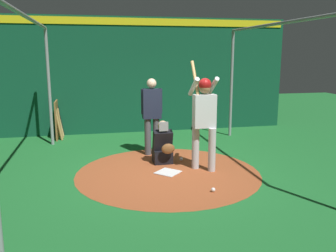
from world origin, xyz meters
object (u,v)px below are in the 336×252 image
object	(u,v)px
baseball_1	(181,159)
catcher	(163,147)
batter	(204,114)
home_plate	(168,172)
umpire	(152,112)
bat_rack	(58,120)
baseball_0	(213,190)

from	to	relation	value
baseball_1	catcher	bearing A→B (deg)	-82.42
batter	catcher	size ratio (longest dim) A/B	2.34
home_plate	umpire	xyz separation A→B (m)	(-1.38, -0.08, 0.99)
catcher	bat_rack	world-z (taller)	bat_rack
home_plate	bat_rack	size ratio (longest dim) A/B	0.36
umpire	baseball_1	bearing A→B (deg)	38.93
umpire	baseball_1	xyz separation A→B (m)	(0.66, 0.53, -0.96)
catcher	umpire	world-z (taller)	umpire
batter	baseball_0	bearing A→B (deg)	-9.58
catcher	baseball_1	distance (m)	0.53
baseball_0	bat_rack	bearing A→B (deg)	-149.47
home_plate	batter	xyz separation A→B (m)	(-0.06, 0.74, 1.13)
batter	umpire	bearing A→B (deg)	-148.09
home_plate	bat_rack	distance (m)	4.46
bat_rack	baseball_0	xyz separation A→B (m)	(4.91, 2.89, -0.45)
umpire	baseball_1	distance (m)	1.28
umpire	baseball_1	world-z (taller)	umpire
batter	catcher	xyz separation A→B (m)	(-0.60, -0.71, -0.78)
batter	baseball_0	world-z (taller)	batter
home_plate	bat_rack	xyz separation A→B (m)	(-3.76, -2.36, 0.48)
catcher	baseball_0	world-z (taller)	catcher
catcher	umpire	distance (m)	0.97
batter	bat_rack	bearing A→B (deg)	-140.07
umpire	baseball_0	xyz separation A→B (m)	(2.53, 0.62, -0.96)
batter	bat_rack	xyz separation A→B (m)	(-3.70, -3.10, -0.65)
umpire	batter	bearing A→B (deg)	31.91
home_plate	catcher	distance (m)	0.75
baseball_1	bat_rack	bearing A→B (deg)	-137.27
batter	baseball_0	size ratio (longest dim) A/B	29.55
catcher	baseball_0	xyz separation A→B (m)	(1.81, 0.51, -0.32)
batter	catcher	distance (m)	1.21
baseball_0	baseball_1	size ratio (longest dim) A/B	1.00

